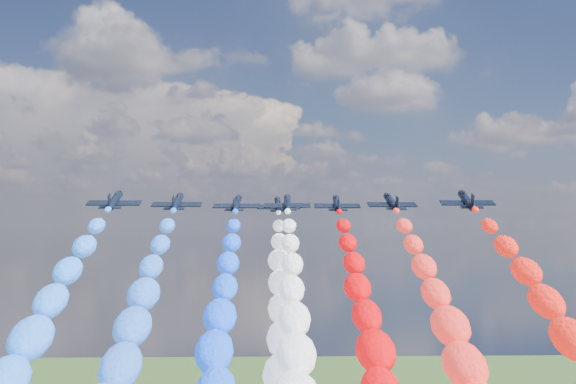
{
  "coord_description": "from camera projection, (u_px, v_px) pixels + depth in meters",
  "views": [
    {
      "loc": [
        -3.47,
        -134.46,
        98.81
      ],
      "look_at": [
        0.0,
        4.0,
        105.27
      ],
      "focal_mm": 44.06,
      "sensor_mm": 36.0,
      "label": 1
    }
  ],
  "objects": [
    {
      "name": "jet_2",
      "position": [
        236.0,
        204.0,
        148.72
      ],
      "size": [
        10.54,
        13.81,
        6.84
      ],
      "primitive_type": null,
      "rotation": [
        0.32,
        0.0,
        -0.07
      ],
      "color": "black"
    },
    {
      "name": "jet_3",
      "position": [
        287.0,
        203.0,
        146.01
      ],
      "size": [
        10.09,
        13.5,
        6.84
      ],
      "primitive_type": null,
      "rotation": [
        0.32,
        0.0,
        -0.03
      ],
      "color": "black"
    },
    {
      "name": "jet_0",
      "position": [
        115.0,
        201.0,
        129.19
      ],
      "size": [
        9.89,
        13.35,
        6.84
      ],
      "primitive_type": null,
      "rotation": [
        0.32,
        0.0,
        0.02
      ],
      "color": "black"
    },
    {
      "name": "trail_4",
      "position": [
        283.0,
        373.0,
        100.65
      ],
      "size": [
        7.21,
        109.64,
        54.74
      ],
      "primitive_type": null,
      "color": "white"
    },
    {
      "name": "jet_5",
      "position": [
        337.0,
        204.0,
        148.84
      ],
      "size": [
        10.13,
        13.52,
        6.84
      ],
      "primitive_type": null,
      "rotation": [
        0.32,
        0.0,
        -0.04
      ],
      "color": "black"
    },
    {
      "name": "jet_4",
      "position": [
        278.0,
        205.0,
        158.17
      ],
      "size": [
        10.08,
        13.49,
        6.84
      ],
      "primitive_type": null,
      "rotation": [
        0.32,
        0.0,
        0.03
      ],
      "color": "black"
    },
    {
      "name": "jet_6",
      "position": [
        392.0,
        202.0,
        139.2
      ],
      "size": [
        10.37,
        13.69,
        6.84
      ],
      "primitive_type": null,
      "rotation": [
        0.32,
        0.0,
        0.06
      ],
      "color": "black"
    },
    {
      "name": "jet_7",
      "position": [
        467.0,
        200.0,
        128.3
      ],
      "size": [
        10.33,
        13.67,
        6.84
      ],
      "primitive_type": null,
      "rotation": [
        0.32,
        0.0,
        -0.05
      ],
      "color": "black"
    },
    {
      "name": "jet_1",
      "position": [
        177.0,
        202.0,
        138.28
      ],
      "size": [
        9.9,
        13.36,
        6.84
      ],
      "primitive_type": null,
      "rotation": [
        0.32,
        0.0,
        -0.02
      ],
      "color": "black"
    }
  ]
}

